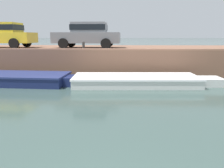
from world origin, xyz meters
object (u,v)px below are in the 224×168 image
(boat_moored_central_white, at_px, (141,80))
(car_leftmost_yellow, at_px, (1,34))
(car_left_inner_grey, at_px, (88,34))
(mooring_bollard_mid, at_px, (83,45))
(boat_moored_west_navy, at_px, (20,79))

(boat_moored_central_white, xyz_separation_m, car_leftmost_yellow, (-8.55, 3.81, 2.13))
(car_leftmost_yellow, bearing_deg, car_left_inner_grey, -0.01)
(car_left_inner_grey, bearing_deg, boat_moored_central_white, -51.67)
(car_left_inner_grey, height_order, mooring_bollard_mid, car_left_inner_grey)
(car_leftmost_yellow, height_order, mooring_bollard_mid, car_leftmost_yellow)
(boat_moored_central_white, bearing_deg, mooring_bollard_mid, 147.36)
(boat_moored_west_navy, distance_m, car_left_inner_grey, 5.13)
(boat_moored_west_navy, distance_m, car_leftmost_yellow, 5.12)
(boat_moored_west_navy, height_order, boat_moored_central_white, boat_moored_west_navy)
(boat_moored_west_navy, relative_size, car_leftmost_yellow, 1.41)
(boat_moored_central_white, bearing_deg, car_leftmost_yellow, 155.97)
(boat_moored_central_white, xyz_separation_m, car_left_inner_grey, (-3.01, 3.81, 2.13))
(boat_moored_west_navy, height_order, mooring_bollard_mid, mooring_bollard_mid)
(car_left_inner_grey, relative_size, mooring_bollard_mid, 9.29)
(boat_moored_central_white, bearing_deg, car_left_inner_grey, 128.33)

